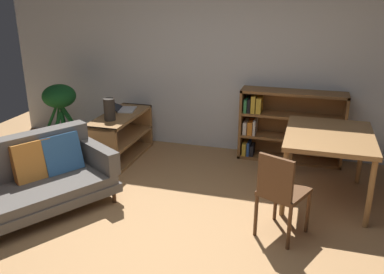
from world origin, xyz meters
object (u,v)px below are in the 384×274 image
media_console (121,137)px  dining_table (329,141)px  desk_speaker (109,109)px  open_laptop (122,108)px  potted_floor_plant (60,105)px  bookshelf (286,125)px  dining_chair_near (281,191)px  fabric_couch (21,181)px

media_console → dining_table: size_ratio=1.04×
desk_speaker → open_laptop: bearing=96.1°
media_console → potted_floor_plant: potted_floor_plant is taller
desk_speaker → bookshelf: bookshelf is taller
media_console → open_laptop: (-0.06, 0.22, 0.34)m
potted_floor_plant → dining_chair_near: size_ratio=1.12×
open_laptop → potted_floor_plant: potted_floor_plant is taller
desk_speaker → dining_table: bearing=-3.5°
fabric_couch → bookshelf: bearing=42.7°
dining_chair_near → open_laptop: bearing=146.0°
open_laptop → potted_floor_plant: (-0.93, -0.12, 0.01)m
bookshelf → dining_table: bearing=-63.4°
dining_chair_near → bookshelf: bookshelf is taller
fabric_couch → potted_floor_plant: potted_floor_plant is taller
open_laptop → dining_table: bearing=-13.1°
open_laptop → dining_chair_near: (2.34, -1.58, -0.17)m
media_console → dining_chair_near: bearing=-30.8°
open_laptop → bookshelf: 2.28m
dining_table → bookshelf: bookshelf is taller
media_console → dining_chair_near: dining_chair_near is taller
dining_table → desk_speaker: bearing=176.5°
potted_floor_plant → dining_table: (3.68, -0.52, 0.03)m
media_console → potted_floor_plant: 1.05m
dining_chair_near → media_console: bearing=149.2°
desk_speaker → dining_chair_near: (2.29, -1.11, -0.28)m
fabric_couch → dining_chair_near: (2.60, 0.31, 0.12)m
dining_chair_near → potted_floor_plant: bearing=155.9°
dining_chair_near → bookshelf: 2.00m
desk_speaker → dining_table: size_ratio=0.25×
potted_floor_plant → fabric_couch: bearing=-69.4°
dining_table → fabric_couch: bearing=-157.5°
media_console → open_laptop: bearing=105.4°
desk_speaker → dining_chair_near: size_ratio=0.33×
open_laptop → fabric_couch: bearing=-97.8°
bookshelf → dining_chair_near: bearing=-86.8°
fabric_couch → media_console: size_ratio=1.67×
desk_speaker → potted_floor_plant: 1.04m
potted_floor_plant → bookshelf: (3.16, 0.53, -0.17)m
dining_table → dining_chair_near: size_ratio=1.32×
potted_floor_plant → dining_table: potted_floor_plant is taller
open_laptop → desk_speaker: bearing=-83.9°
media_console → open_laptop: size_ratio=2.65×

